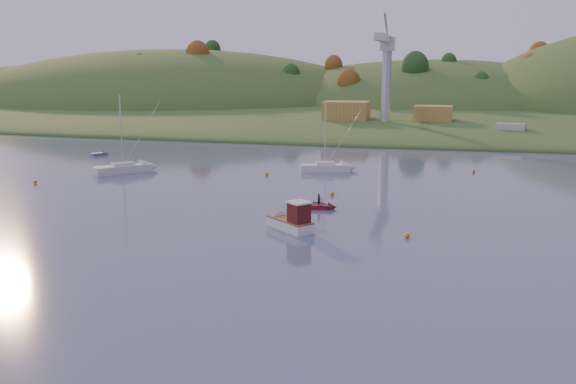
% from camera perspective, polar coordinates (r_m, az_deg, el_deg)
% --- Properties ---
extents(ground, '(500.00, 500.00, 0.00)m').
position_cam_1_polar(ground, '(42.87, -12.46, -11.20)').
color(ground, '#373C5A').
rests_on(ground, ground).
extents(far_shore, '(620.00, 220.00, 1.50)m').
position_cam_1_polar(far_shore, '(266.21, 10.79, 7.60)').
color(far_shore, '#315421').
rests_on(far_shore, ground).
extents(shore_slope, '(640.00, 150.00, 7.00)m').
position_cam_1_polar(shore_slope, '(201.58, 9.45, 6.52)').
color(shore_slope, '#315421').
rests_on(shore_slope, ground).
extents(hill_left_far, '(120.00, 100.00, 32.00)m').
position_cam_1_polar(hill_left_far, '(307.72, -20.97, 7.53)').
color(hill_left_far, '#315421').
rests_on(hill_left_far, ground).
extents(hill_left, '(170.00, 140.00, 44.00)m').
position_cam_1_polar(hill_left, '(259.45, -10.14, 7.53)').
color(hill_left, '#315421').
rests_on(hill_left, ground).
extents(hill_center, '(140.00, 120.00, 36.00)m').
position_cam_1_polar(hill_center, '(245.75, 12.79, 7.23)').
color(hill_center, '#315421').
rests_on(hill_center, ground).
extents(hillside_trees, '(280.00, 50.00, 32.00)m').
position_cam_1_polar(hillside_trees, '(221.44, 9.94, 6.92)').
color(hillside_trees, '#234317').
rests_on(hillside_trees, ground).
extents(wharf, '(42.00, 16.00, 2.40)m').
position_cam_1_polar(wharf, '(158.36, 9.78, 5.69)').
color(wharf, slate).
rests_on(wharf, ground).
extents(shed_west, '(11.00, 8.00, 4.80)m').
position_cam_1_polar(shed_west, '(160.69, 5.20, 7.17)').
color(shed_west, '#A78237').
rests_on(shed_west, wharf).
extents(shed_east, '(9.00, 7.00, 4.00)m').
position_cam_1_polar(shed_east, '(159.60, 12.76, 6.77)').
color(shed_east, '#A78237').
rests_on(shed_east, wharf).
extents(dock_crane, '(3.20, 28.00, 20.30)m').
position_cam_1_polar(dock_crane, '(154.35, 8.73, 11.52)').
color(dock_crane, '#B7B7BC').
rests_on(dock_crane, wharf).
extents(fishing_boat, '(6.30, 5.79, 4.18)m').
position_cam_1_polar(fishing_boat, '(64.21, -0.06, -2.48)').
color(fishing_boat, white).
rests_on(fishing_boat, ground).
extents(sailboat_near, '(7.72, 7.95, 11.83)m').
position_cam_1_polar(sailboat_near, '(100.38, -14.45, 2.08)').
color(sailboat_near, silver).
rests_on(sailboat_near, ground).
extents(sailboat_far, '(7.91, 4.48, 10.51)m').
position_cam_1_polar(sailboat_far, '(99.04, 3.31, 2.26)').
color(sailboat_far, silver).
rests_on(sailboat_far, ground).
extents(canoe, '(4.46, 4.11, 0.75)m').
position_cam_1_polar(canoe, '(73.58, 2.77, -1.15)').
color(canoe, '#9A8655').
rests_on(canoe, ground).
extents(paddler, '(0.55, 0.61, 1.41)m').
position_cam_1_polar(paddler, '(73.51, 2.77, -0.90)').
color(paddler, black).
rests_on(paddler, ground).
extents(red_tender, '(3.56, 1.80, 1.16)m').
position_cam_1_polar(red_tender, '(73.14, 3.36, -1.34)').
color(red_tender, maroon).
rests_on(red_tender, ground).
extents(grey_dinghy, '(2.75, 3.46, 1.23)m').
position_cam_1_polar(grey_dinghy, '(121.33, -16.18, 3.28)').
color(grey_dinghy, slate).
rests_on(grey_dinghy, ground).
extents(work_vessel, '(15.05, 8.15, 3.67)m').
position_cam_1_polar(work_vessel, '(147.60, 19.15, 4.87)').
color(work_vessel, slate).
rests_on(work_vessel, ground).
extents(buoy_0, '(0.50, 0.50, 0.50)m').
position_cam_1_polar(buoy_0, '(62.07, 10.55, -3.80)').
color(buoy_0, orange).
rests_on(buoy_0, ground).
extents(buoy_1, '(0.50, 0.50, 0.50)m').
position_cam_1_polar(buoy_1, '(80.80, 3.95, -0.13)').
color(buoy_1, orange).
rests_on(buoy_1, ground).
extents(buoy_2, '(0.50, 0.50, 0.50)m').
position_cam_1_polar(buoy_2, '(95.27, -21.56, 0.85)').
color(buoy_2, orange).
rests_on(buoy_2, ground).
extents(buoy_3, '(0.50, 0.50, 0.50)m').
position_cam_1_polar(buoy_3, '(95.00, -1.90, 1.61)').
color(buoy_3, orange).
rests_on(buoy_3, ground).
extents(buoy_4, '(0.50, 0.50, 0.50)m').
position_cam_1_polar(buoy_4, '(101.68, 16.18, 1.81)').
color(buoy_4, orange).
rests_on(buoy_4, ground).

